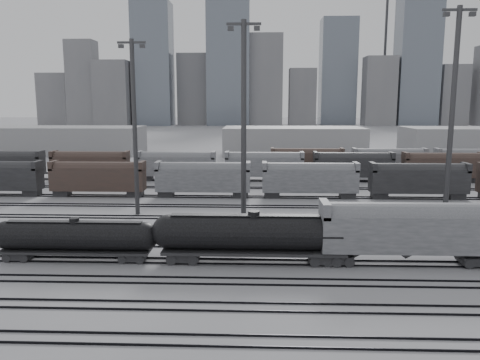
{
  "coord_description": "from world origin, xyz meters",
  "views": [
    {
      "loc": [
        -0.33,
        -41.44,
        14.91
      ],
      "look_at": [
        -2.81,
        24.67,
        4.0
      ],
      "focal_mm": 35.0,
      "sensor_mm": 36.0,
      "label": 1
    }
  ],
  "objects_px": {
    "tank_car_b": "(254,234)",
    "light_mast_c": "(244,123)",
    "tank_car_a": "(75,237)",
    "hopper_car_a": "(407,228)"
  },
  "relations": [
    {
      "from": "tank_car_b",
      "to": "light_mast_c",
      "type": "height_order",
      "value": "light_mast_c"
    },
    {
      "from": "light_mast_c",
      "to": "tank_car_a",
      "type": "bearing_deg",
      "value": -145.19
    },
    {
      "from": "hopper_car_a",
      "to": "tank_car_b",
      "type": "bearing_deg",
      "value": -180.0
    },
    {
      "from": "tank_car_a",
      "to": "tank_car_b",
      "type": "xyz_separation_m",
      "value": [
        17.03,
        -0.0,
        0.46
      ]
    },
    {
      "from": "tank_car_b",
      "to": "tank_car_a",
      "type": "bearing_deg",
      "value": 180.0
    },
    {
      "from": "tank_car_b",
      "to": "hopper_car_a",
      "type": "height_order",
      "value": "hopper_car_a"
    },
    {
      "from": "hopper_car_a",
      "to": "light_mast_c",
      "type": "relative_size",
      "value": 0.67
    },
    {
      "from": "tank_car_a",
      "to": "hopper_car_a",
      "type": "distance_m",
      "value": 31.27
    },
    {
      "from": "tank_car_a",
      "to": "tank_car_b",
      "type": "height_order",
      "value": "tank_car_b"
    },
    {
      "from": "hopper_car_a",
      "to": "light_mast_c",
      "type": "height_order",
      "value": "light_mast_c"
    }
  ]
}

